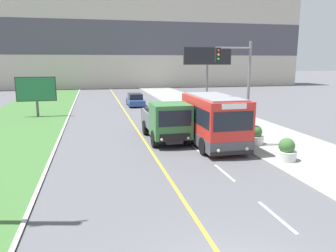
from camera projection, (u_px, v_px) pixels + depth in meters
name	position (u px, v px, depth m)	size (l,w,h in m)	color
lane_marking_centre	(215.00, 228.00, 10.39)	(2.88, 140.00, 0.01)	gold
apartment_block_background	(107.00, 41.00, 65.08)	(80.00, 8.04, 18.15)	beige
city_bus	(214.00, 121.00, 20.05)	(2.67, 5.86, 3.16)	red
dump_truck	(168.00, 122.00, 21.14)	(2.43, 6.24, 2.64)	black
car_distant	(135.00, 100.00, 38.69)	(1.80, 4.30, 1.45)	#2D4784
traffic_light_mast	(240.00, 81.00, 19.70)	(2.28, 0.32, 6.39)	slate
billboard_large	(208.00, 58.00, 40.87)	(6.24, 0.24, 6.93)	#59595B
billboard_small	(36.00, 90.00, 30.82)	(3.62, 0.24, 3.78)	#59595B
planter_round_near	(286.00, 151.00, 17.21)	(1.05, 1.05, 1.19)	silver
planter_round_second	(255.00, 136.00, 20.63)	(1.02, 1.02, 1.18)	silver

